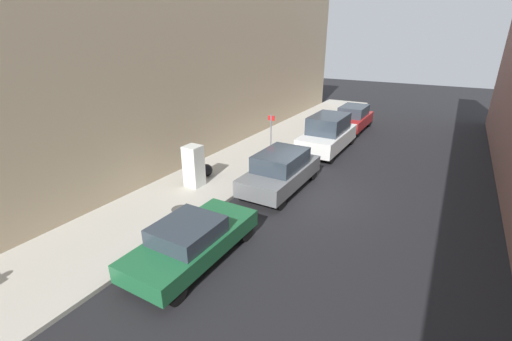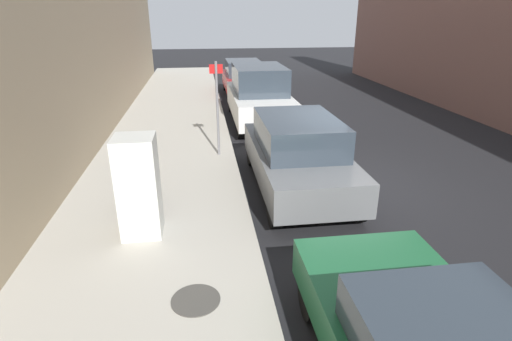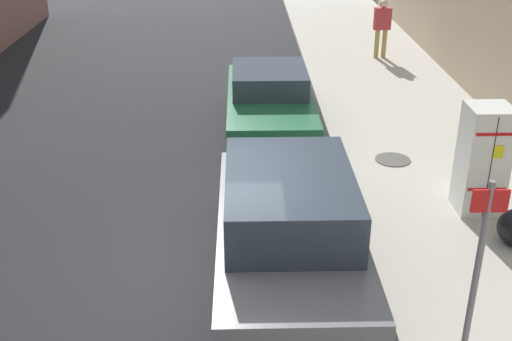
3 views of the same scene
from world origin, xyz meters
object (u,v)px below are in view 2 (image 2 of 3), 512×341
object	(u,v)px
parked_van_white	(259,95)
street_sign_post	(217,104)
discarded_refrigerator	(139,187)
trash_bag	(138,193)
parked_suv_red	(243,78)
parked_suv_gray	(297,153)

from	to	relation	value
parked_van_white	street_sign_post	bearing A→B (deg)	-114.07
discarded_refrigerator	trash_bag	bearing A→B (deg)	101.12
parked_van_white	parked_suv_red	world-z (taller)	parked_van_white
street_sign_post	parked_van_white	bearing A→B (deg)	65.93
street_sign_post	parked_suv_gray	distance (m)	2.98
discarded_refrigerator	parked_van_white	bearing A→B (deg)	67.47
parked_suv_gray	parked_van_white	world-z (taller)	parked_van_white
trash_bag	parked_suv_gray	size ratio (longest dim) A/B	0.13
parked_suv_gray	parked_suv_red	xyz separation A→B (m)	(-0.00, 11.61, 0.00)
street_sign_post	trash_bag	size ratio (longest dim) A/B	4.48
trash_bag	parked_suv_red	distance (m)	12.83
trash_bag	parked_suv_gray	bearing A→B (deg)	11.29
discarded_refrigerator	parked_van_white	world-z (taller)	parked_van_white
discarded_refrigerator	parked_suv_red	world-z (taller)	discarded_refrigerator
parked_van_white	parked_suv_gray	bearing A→B (deg)	-90.00
discarded_refrigerator	parked_van_white	xyz separation A→B (m)	(3.33, 8.04, -0.01)
discarded_refrigerator	trash_bag	size ratio (longest dim) A/B	3.18
trash_bag	parked_van_white	bearing A→B (deg)	62.71
street_sign_post	trash_bag	distance (m)	3.73
street_sign_post	discarded_refrigerator	bearing A→B (deg)	-111.07
street_sign_post	parked_suv_red	xyz separation A→B (m)	(1.72, 9.29, -0.71)
street_sign_post	trash_bag	bearing A→B (deg)	-121.12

